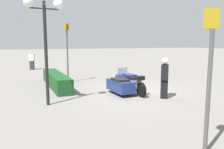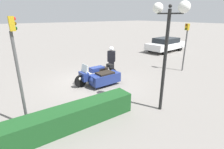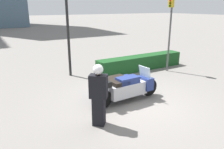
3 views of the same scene
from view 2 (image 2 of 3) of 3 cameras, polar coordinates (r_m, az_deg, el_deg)
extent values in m
plane|color=slate|center=(9.70, -5.75, -2.64)|extent=(160.00, 160.00, 0.00)
cylinder|color=black|center=(9.10, -10.22, -2.12)|extent=(0.65, 0.12, 0.65)
cylinder|color=black|center=(10.09, -0.13, 0.29)|extent=(0.65, 0.12, 0.65)
cylinder|color=black|center=(9.22, -1.93, -2.03)|extent=(0.51, 0.12, 0.51)
cube|color=#B7B7BC|center=(9.51, -4.93, -0.13)|extent=(1.42, 0.47, 0.45)
cube|color=navy|center=(9.41, -4.99, 1.74)|extent=(0.78, 0.43, 0.24)
cube|color=black|center=(9.58, -3.37, 1.96)|extent=(0.57, 0.42, 0.12)
cube|color=navy|center=(9.12, -9.16, -0.58)|extent=(0.34, 0.58, 0.44)
cube|color=silver|center=(9.01, -9.01, 1.98)|extent=(0.13, 0.56, 0.40)
sphere|color=white|center=(9.03, -10.56, -1.30)|extent=(0.18, 0.18, 0.18)
cube|color=navy|center=(9.13, -2.27, -1.24)|extent=(1.60, 0.73, 0.50)
sphere|color=navy|center=(8.78, -5.88, -1.99)|extent=(0.48, 0.48, 0.48)
cube|color=black|center=(9.04, -2.29, 0.48)|extent=(0.89, 0.61, 0.09)
cube|color=black|center=(9.87, -0.73, 2.92)|extent=(0.25, 0.39, 0.18)
cube|color=black|center=(11.00, -0.19, 2.31)|extent=(0.44, 0.43, 0.81)
cube|color=black|center=(10.81, -0.20, 6.00)|extent=(0.54, 0.53, 0.64)
sphere|color=tan|center=(10.72, -0.20, 8.24)|extent=(0.22, 0.22, 0.22)
sphere|color=white|center=(10.72, -0.20, 8.44)|extent=(0.27, 0.27, 0.27)
cube|color=#19471E|center=(5.99, -14.91, -13.90)|extent=(4.93, 0.73, 0.73)
cylinder|color=black|center=(6.63, 16.76, 3.45)|extent=(0.12, 0.12, 3.74)
cylinder|color=black|center=(6.41, 18.27, 18.41)|extent=(0.05, 1.03, 0.05)
sphere|color=white|center=(6.12, 22.52, 19.73)|extent=(0.37, 0.37, 0.37)
sphere|color=white|center=(6.74, 14.75, 20.29)|extent=(0.37, 0.37, 0.37)
sphere|color=black|center=(6.42, 18.50, 20.46)|extent=(0.12, 0.12, 0.12)
cylinder|color=#4C4C4C|center=(6.08, -27.78, -2.45)|extent=(0.09, 0.09, 3.12)
cube|color=#B79319|center=(5.76, -29.95, 14.21)|extent=(0.15, 0.26, 0.40)
sphere|color=red|center=(5.76, -29.45, 15.60)|extent=(0.11, 0.11, 0.11)
sphere|color=#462D06|center=(5.76, -29.24, 14.32)|extent=(0.11, 0.11, 0.11)
sphere|color=#07350F|center=(5.77, -29.03, 13.05)|extent=(0.11, 0.11, 0.11)
cylinder|color=#4C4C4C|center=(12.36, 22.64, 7.09)|extent=(0.09, 0.09, 2.64)
cube|color=#B79319|center=(12.14, 23.36, 14.09)|extent=(0.20, 0.29, 0.40)
sphere|color=#410707|center=(12.08, 23.19, 14.72)|extent=(0.11, 0.11, 0.11)
sphere|color=orange|center=(12.09, 23.11, 14.11)|extent=(0.11, 0.11, 0.11)
sphere|color=#07350F|center=(12.10, 23.03, 13.50)|extent=(0.11, 0.11, 0.11)
cube|color=silver|center=(18.73, 17.10, 9.06)|extent=(4.69, 2.33, 0.59)
cube|color=black|center=(18.65, 17.26, 10.65)|extent=(2.51, 1.96, 0.47)
cylinder|color=black|center=(20.38, 17.20, 8.95)|extent=(0.64, 0.29, 0.62)
cylinder|color=black|center=(19.57, 21.32, 8.12)|extent=(0.64, 0.29, 0.62)
cylinder|color=black|center=(18.09, 12.36, 8.18)|extent=(0.64, 0.29, 0.62)
cylinder|color=black|center=(17.17, 16.80, 7.26)|extent=(0.64, 0.29, 0.62)
camera|label=1|loc=(13.85, 43.53, 8.89)|focal=35.00mm
camera|label=3|loc=(15.96, -2.95, 17.50)|focal=35.00mm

